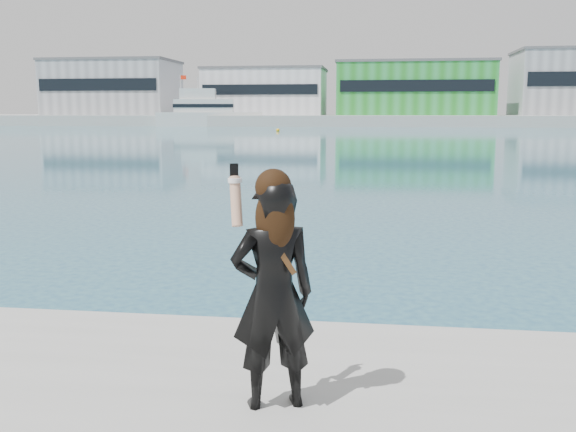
% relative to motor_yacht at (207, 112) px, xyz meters
% --- Properties ---
extents(far_quay, '(320.00, 40.00, 2.00)m').
position_rel_motor_yacht_xyz_m(far_quay, '(30.44, 17.39, -1.54)').
color(far_quay, '#9E9E99').
rests_on(far_quay, ground).
extents(warehouse_grey_left, '(26.52, 16.36, 11.50)m').
position_rel_motor_yacht_xyz_m(warehouse_grey_left, '(-24.56, 15.37, 5.22)').
color(warehouse_grey_left, gray).
rests_on(warehouse_grey_left, far_quay).
extents(warehouse_white, '(24.48, 15.35, 9.50)m').
position_rel_motor_yacht_xyz_m(warehouse_white, '(8.44, 15.37, 4.22)').
color(warehouse_white, silver).
rests_on(warehouse_white, far_quay).
extents(warehouse_green, '(30.60, 16.36, 10.50)m').
position_rel_motor_yacht_xyz_m(warehouse_green, '(38.44, 15.37, 4.72)').
color(warehouse_green, '#238D28').
rests_on(warehouse_green, far_quay).
extents(flagpole_left, '(1.28, 0.16, 8.00)m').
position_rel_motor_yacht_xyz_m(flagpole_left, '(-7.46, 8.39, 4.00)').
color(flagpole_left, silver).
rests_on(flagpole_left, far_quay).
extents(flagpole_right, '(1.28, 0.16, 8.00)m').
position_rel_motor_yacht_xyz_m(flagpole_right, '(52.54, 8.39, 4.00)').
color(flagpole_right, silver).
rests_on(flagpole_right, far_quay).
extents(motor_yacht, '(20.01, 8.75, 9.03)m').
position_rel_motor_yacht_xyz_m(motor_yacht, '(0.00, 0.00, 0.00)').
color(motor_yacht, silver).
rests_on(motor_yacht, ground).
extents(buoy_far, '(0.50, 0.50, 0.50)m').
position_rel_motor_yacht_xyz_m(buoy_far, '(17.71, -28.65, -2.54)').
color(buoy_far, '#FFB10D').
rests_on(buoy_far, ground).
extents(woman, '(0.64, 0.53, 1.59)m').
position_rel_motor_yacht_xyz_m(woman, '(30.72, -113.36, -0.94)').
color(woman, black).
rests_on(woman, near_quay).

